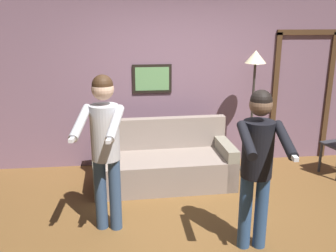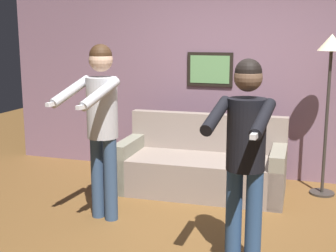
# 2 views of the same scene
# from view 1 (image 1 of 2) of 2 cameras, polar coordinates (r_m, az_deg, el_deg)

# --- Properties ---
(ground_plane) EXTENTS (12.00, 12.00, 0.00)m
(ground_plane) POSITION_cam_1_polar(r_m,az_deg,el_deg) (4.36, 4.45, -15.14)
(ground_plane) COLOR brown
(back_wall_assembly) EXTENTS (6.40, 0.10, 2.60)m
(back_wall_assembly) POSITION_cam_1_polar(r_m,az_deg,el_deg) (5.78, 1.33, 6.68)
(back_wall_assembly) COLOR slate
(back_wall_assembly) RESTS_ON ground_plane
(couch) EXTENTS (1.93, 0.92, 0.87)m
(couch) POSITION_cam_1_polar(r_m,az_deg,el_deg) (5.28, -0.69, -5.86)
(couch) COLOR gray
(couch) RESTS_ON ground_plane
(torchiere_lamp) EXTENTS (0.30, 0.30, 1.81)m
(torchiere_lamp) POSITION_cam_1_polar(r_m,az_deg,el_deg) (5.55, 13.05, 7.72)
(torchiere_lamp) COLOR #332D28
(torchiere_lamp) RESTS_ON ground_plane
(person_standing_left) EXTENTS (0.52, 0.74, 1.72)m
(person_standing_left) POSITION_cam_1_polar(r_m,az_deg,el_deg) (3.94, -9.62, -2.04)
(person_standing_left) COLOR #324969
(person_standing_left) RESTS_ON ground_plane
(person_standing_right) EXTENTS (0.47, 0.71, 1.64)m
(person_standing_right) POSITION_cam_1_polar(r_m,az_deg,el_deg) (3.68, 13.50, -4.68)
(person_standing_right) COLOR navy
(person_standing_right) RESTS_ON ground_plane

